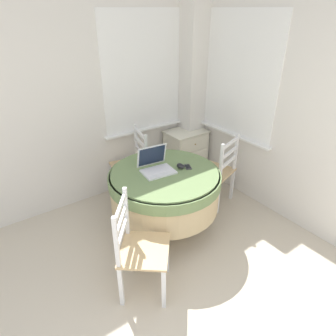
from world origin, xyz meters
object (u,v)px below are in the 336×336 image
object	(u,v)px
cell_phone	(188,167)
dining_chair_camera_near	(139,249)
laptop	(156,166)
computer_mouse	(180,166)
dining_chair_near_back_window	(132,165)
round_dining_table	(165,187)
dining_chair_near_right_window	(217,172)
corner_cabinet	(186,153)

from	to	relation	value
cell_phone	dining_chair_camera_near	world-z (taller)	dining_chair_camera_near
laptop	dining_chair_camera_near	world-z (taller)	laptop
computer_mouse	dining_chair_near_back_window	xyz separation A→B (m)	(-0.12, 0.83, -0.31)
round_dining_table	cell_phone	bearing A→B (deg)	-13.25
computer_mouse	cell_phone	xyz separation A→B (m)	(0.08, -0.03, -0.02)
laptop	computer_mouse	world-z (taller)	laptop
laptop	cell_phone	bearing A→B (deg)	-23.71
round_dining_table	computer_mouse	xyz separation A→B (m)	(0.18, -0.03, 0.21)
computer_mouse	cell_phone	distance (m)	0.08
round_dining_table	dining_chair_near_right_window	world-z (taller)	dining_chair_near_right_window
dining_chair_near_back_window	dining_chair_near_right_window	world-z (taller)	same
round_dining_table	corner_cabinet	bearing A→B (deg)	41.35
laptop	cell_phone	size ratio (longest dim) A/B	2.77
cell_phone	round_dining_table	bearing A→B (deg)	166.75
laptop	computer_mouse	xyz separation A→B (m)	(0.23, -0.11, -0.03)
round_dining_table	cell_phone	xyz separation A→B (m)	(0.25, -0.06, 0.19)
laptop	computer_mouse	distance (m)	0.26
corner_cabinet	dining_chair_camera_near	bearing A→B (deg)	-139.24
dining_chair_near_back_window	computer_mouse	bearing A→B (deg)	-81.81
laptop	cell_phone	xyz separation A→B (m)	(0.31, -0.14, -0.05)
laptop	dining_chair_near_back_window	xyz separation A→B (m)	(0.11, 0.73, -0.34)
dining_chair_near_back_window	dining_chair_near_right_window	distance (m)	1.07
cell_phone	dining_chair_near_back_window	bearing A→B (deg)	102.76
round_dining_table	laptop	size ratio (longest dim) A/B	3.30
dining_chair_near_back_window	dining_chair_camera_near	distance (m)	1.49
laptop	dining_chair_camera_near	bearing A→B (deg)	-133.76
dining_chair_near_back_window	round_dining_table	bearing A→B (deg)	-94.15
round_dining_table	dining_chair_camera_near	bearing A→B (deg)	-140.16
computer_mouse	dining_chair_camera_near	xyz separation A→B (m)	(-0.81, -0.49, -0.31)
dining_chair_camera_near	corner_cabinet	world-z (taller)	dining_chair_camera_near
round_dining_table	dining_chair_near_back_window	distance (m)	0.81
computer_mouse	cell_phone	size ratio (longest dim) A/B	0.78
laptop	dining_chair_near_right_window	world-z (taller)	laptop
computer_mouse	dining_chair_camera_near	size ratio (longest dim) A/B	0.11
dining_chair_near_right_window	dining_chair_near_back_window	bearing A→B (deg)	135.59
computer_mouse	dining_chair_near_right_window	world-z (taller)	dining_chair_near_right_window
dining_chair_near_back_window	laptop	bearing A→B (deg)	-98.80
dining_chair_camera_near	round_dining_table	bearing A→B (deg)	39.84
dining_chair_near_back_window	dining_chair_camera_near	world-z (taller)	same
dining_chair_near_back_window	dining_chair_camera_near	bearing A→B (deg)	-117.38
dining_chair_near_right_window	dining_chair_camera_near	xyz separation A→B (m)	(-1.45, -0.58, 0.00)
laptop	dining_chair_camera_near	xyz separation A→B (m)	(-0.57, -0.60, -0.34)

